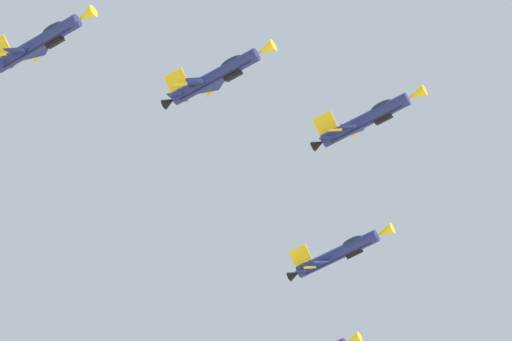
{
  "coord_description": "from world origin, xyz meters",
  "views": [
    {
      "loc": [
        4.28,
        -5.78,
        1.89
      ],
      "look_at": [
        11.59,
        83.68,
        130.23
      ],
      "focal_mm": 85.49,
      "sensor_mm": 36.0,
      "label": 1
    }
  ],
  "objects_px": {
    "fighter_jet_lead": "(367,119)",
    "fighter_jet_left_wing": "(339,253)",
    "fighter_jet_right_wing": "(217,76)",
    "fighter_jet_right_outer": "(39,43)"
  },
  "relations": [
    {
      "from": "fighter_jet_lead",
      "to": "fighter_jet_right_wing",
      "type": "xyz_separation_m",
      "value": [
        -19.03,
        -4.79,
        -0.1
      ]
    },
    {
      "from": "fighter_jet_right_outer",
      "to": "fighter_jet_right_wing",
      "type": "bearing_deg",
      "value": 133.79
    },
    {
      "from": "fighter_jet_lead",
      "to": "fighter_jet_left_wing",
      "type": "xyz_separation_m",
      "value": [
        -0.99,
        21.01,
        -0.65
      ]
    },
    {
      "from": "fighter_jet_right_outer",
      "to": "fighter_jet_left_wing",
      "type": "bearing_deg",
      "value": 162.4
    },
    {
      "from": "fighter_jet_lead",
      "to": "fighter_jet_right_wing",
      "type": "bearing_deg",
      "value": -39.29
    },
    {
      "from": "fighter_jet_right_wing",
      "to": "fighter_jet_lead",
      "type": "bearing_deg",
      "value": 140.71
    },
    {
      "from": "fighter_jet_left_wing",
      "to": "fighter_jet_right_outer",
      "type": "xyz_separation_m",
      "value": [
        -39.51,
        -28.51,
        0.75
      ]
    },
    {
      "from": "fighter_jet_left_wing",
      "to": "fighter_jet_right_wing",
      "type": "distance_m",
      "value": 31.48
    },
    {
      "from": "fighter_jet_right_wing",
      "to": "fighter_jet_right_outer",
      "type": "relative_size",
      "value": 1.0
    },
    {
      "from": "fighter_jet_left_wing",
      "to": "fighter_jet_right_wing",
      "type": "height_order",
      "value": "fighter_jet_right_wing"
    }
  ]
}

